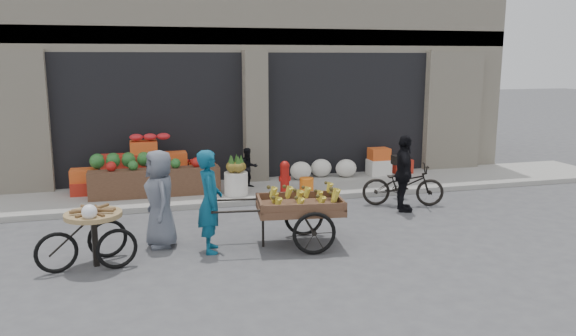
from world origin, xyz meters
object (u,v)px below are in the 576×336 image
object	(u,v)px
orange_bucket	(307,184)
vendor_grey	(160,199)
pineapple_bin	(236,183)
bicycle	(403,185)
fire_hydrant	(285,175)
cyclist	(404,173)
tricycle_cart	(94,230)
vendor_woman	(210,201)
seated_person	(248,168)
banana_cart	(297,203)

from	to	relation	value
orange_bucket	vendor_grey	world-z (taller)	vendor_grey
pineapple_bin	bicycle	size ratio (longest dim) A/B	0.30
fire_hydrant	cyclist	world-z (taller)	cyclist
tricycle_cart	cyclist	xyz separation A→B (m)	(5.91, 1.59, 0.22)
pineapple_bin	tricycle_cart	bearing A→B (deg)	-129.05
fire_hydrant	bicycle	world-z (taller)	bicycle
tricycle_cart	pineapple_bin	bearing A→B (deg)	35.29
vendor_woman	tricycle_cart	xyz separation A→B (m)	(-1.77, -0.20, -0.27)
fire_hydrant	bicycle	distance (m)	2.62
orange_bucket	vendor_woman	bearing A→B (deg)	-129.80
orange_bucket	tricycle_cart	size ratio (longest dim) A/B	0.22
seated_person	bicycle	size ratio (longest dim) A/B	0.54
orange_bucket	fire_hydrant	bearing A→B (deg)	174.29
vendor_woman	vendor_grey	size ratio (longest dim) A/B	1.03
banana_cart	tricycle_cart	distance (m)	3.21
fire_hydrant	orange_bucket	world-z (taller)	fire_hydrant
banana_cart	tricycle_cart	bearing A→B (deg)	-170.36
vendor_woman	cyclist	xyz separation A→B (m)	(4.13, 1.39, -0.05)
vendor_grey	fire_hydrant	bearing A→B (deg)	123.40
vendor_grey	bicycle	bearing A→B (deg)	94.58
orange_bucket	banana_cart	bearing A→B (deg)	-110.14
cyclist	banana_cart	bearing A→B (deg)	136.79
fire_hydrant	seated_person	xyz separation A→B (m)	(-0.70, 0.65, 0.08)
seated_person	banana_cart	xyz separation A→B (m)	(0.02, -3.91, 0.14)
seated_person	banana_cart	bearing A→B (deg)	-99.66
pineapple_bin	vendor_woman	bearing A→B (deg)	-107.28
orange_bucket	bicycle	distance (m)	2.19
banana_cart	vendor_grey	world-z (taller)	vendor_grey
orange_bucket	vendor_woman	world-z (taller)	vendor_woman
vendor_woman	bicycle	size ratio (longest dim) A/B	0.98
cyclist	orange_bucket	bearing A→B (deg)	59.55
bicycle	orange_bucket	bearing A→B (deg)	70.51
seated_person	tricycle_cart	bearing A→B (deg)	-138.30
seated_person	bicycle	xyz separation A→B (m)	(2.93, -2.03, -0.13)
orange_bucket	cyclist	size ratio (longest dim) A/B	0.20
bicycle	vendor_grey	bearing A→B (deg)	122.54
orange_bucket	cyclist	world-z (taller)	cyclist
orange_bucket	banana_cart	distance (m)	3.45
fire_hydrant	bicycle	xyz separation A→B (m)	(2.23, -1.38, -0.05)
pineapple_bin	banana_cart	xyz separation A→B (m)	(0.42, -3.31, 0.35)
banana_cart	orange_bucket	bearing A→B (deg)	77.48
seated_person	bicycle	bearing A→B (deg)	-44.76
banana_cart	bicycle	distance (m)	3.47
vendor_grey	bicycle	xyz separation A→B (m)	(5.09, 1.31, -0.36)
pineapple_bin	bicycle	xyz separation A→B (m)	(3.33, -1.43, 0.08)
tricycle_cart	vendor_grey	distance (m)	1.25
banana_cart	vendor_woman	distance (m)	1.43
vendor_grey	tricycle_cart	bearing A→B (deg)	-65.87
fire_hydrant	orange_bucket	distance (m)	0.55
seated_person	vendor_woman	world-z (taller)	vendor_woman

